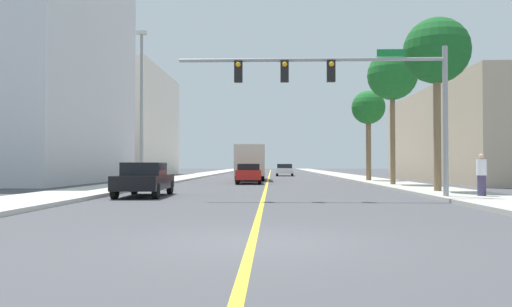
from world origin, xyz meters
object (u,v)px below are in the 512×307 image
palm_near (437,52)px  delivery_truck (250,162)px  car_red (249,173)px  palm_mid (392,76)px  car_black (144,179)px  pedestrian (482,175)px  car_white (285,170)px  traffic_signal_mast (350,84)px  street_lamp (141,101)px  palm_far (368,109)px

palm_near → delivery_truck: size_ratio=0.90×
delivery_truck → car_red: bearing=-89.8°
palm_mid → car_red: 11.71m
car_black → pedestrian: 13.66m
palm_near → pedestrian: palm_near is taller
palm_mid → car_black: palm_mid is taller
car_white → car_black: bearing=-99.0°
traffic_signal_mast → street_lamp: (-10.55, 8.90, 0.54)m
street_lamp → car_black: 8.66m
car_black → car_red: size_ratio=0.94×
street_lamp → car_white: (8.96, 30.17, -4.29)m
car_black → traffic_signal_mast: bearing=167.3°
palm_near → car_red: size_ratio=1.74×
palm_far → car_red: 10.75m
pedestrian → street_lamp: bearing=19.6°
traffic_signal_mast → pedestrian: size_ratio=6.40×
car_black → delivery_truck: bearing=-101.1°
car_white → delivery_truck: delivery_truck is taller
car_white → traffic_signal_mast: bearing=-86.2°
street_lamp → car_red: 9.96m
palm_mid → car_red: palm_mid is taller
car_red → delivery_truck: delivery_truck is taller
palm_far → car_red: palm_far is taller
delivery_truck → pedestrian: size_ratio=5.48×
car_black → car_red: 14.58m
palm_near → car_white: palm_near is taller
street_lamp → delivery_truck: (5.63, 14.31, -3.45)m
car_red → car_white: (3.11, 23.33, -0.01)m
palm_mid → palm_far: (-0.02, 7.59, -1.18)m
palm_far → car_white: size_ratio=1.53×
car_black → street_lamp: bearing=-75.8°
car_black → car_white: bearing=-102.1°
pedestrian → palm_mid: bearing=-37.6°
palm_near → pedestrian: size_ratio=4.91×
palm_near → palm_mid: palm_mid is taller
delivery_truck → palm_near: bearing=-65.4°
palm_far → pedestrian: (0.76, -18.78, -4.64)m
street_lamp → palm_near: bearing=-18.6°
street_lamp → palm_mid: (14.90, 2.51, 1.76)m
car_white → pedestrian: bearing=-78.8°
palm_mid → traffic_signal_mast: bearing=-110.9°
palm_far → car_white: palm_far is taller
street_lamp → palm_far: 17.99m
palm_near → car_red: bearing=127.9°
palm_near → delivery_truck: bearing=116.1°
car_red → palm_far: bearing=18.0°
palm_far → delivery_truck: palm_far is taller
street_lamp → palm_far: (14.88, 10.09, 0.57)m
palm_near → car_black: size_ratio=1.86×
car_red → pedestrian: (9.79, -15.53, 0.22)m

